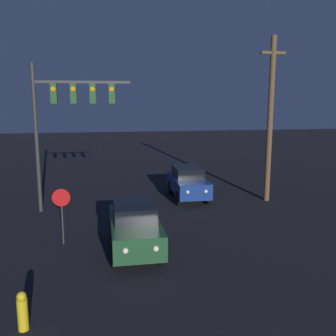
% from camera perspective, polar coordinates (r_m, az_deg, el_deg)
% --- Properties ---
extents(car_near, '(1.68, 3.95, 1.67)m').
position_cam_1_polar(car_near, '(13.03, -5.10, -8.86)').
color(car_near, '#1E4728').
rests_on(car_near, ground_plane).
extents(car_far, '(1.71, 3.96, 1.67)m').
position_cam_1_polar(car_far, '(19.79, 3.06, -2.18)').
color(car_far, navy).
rests_on(car_far, ground_plane).
extents(traffic_signal_mast, '(4.39, 0.30, 6.76)m').
position_cam_1_polar(traffic_signal_mast, '(17.82, -15.42, 8.51)').
color(traffic_signal_mast, '#2D2D2D').
rests_on(traffic_signal_mast, ground_plane).
extents(stop_sign, '(0.63, 0.07, 2.05)m').
position_cam_1_polar(stop_sign, '(13.92, -15.90, -5.65)').
color(stop_sign, '#2D2D2D').
rests_on(stop_sign, ground_plane).
extents(utility_pole, '(1.25, 0.28, 8.24)m').
position_cam_1_polar(utility_pole, '(19.61, 15.31, 7.30)').
color(utility_pole, brown).
rests_on(utility_pole, ground_plane).
extents(fire_hydrant, '(0.24, 0.24, 0.93)m').
position_cam_1_polar(fire_hydrant, '(9.60, -21.29, -19.65)').
color(fire_hydrant, gold).
rests_on(fire_hydrant, ground_plane).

